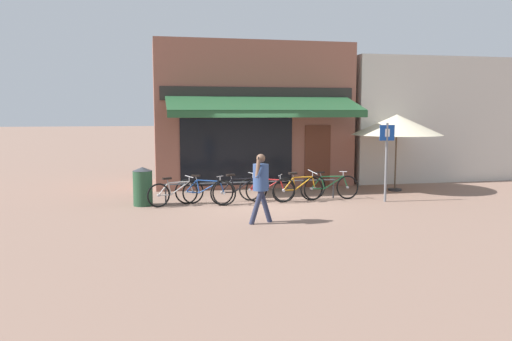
{
  "coord_description": "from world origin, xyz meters",
  "views": [
    {
      "loc": [
        -3.04,
        -13.48,
        2.54
      ],
      "look_at": [
        -0.43,
        -1.06,
        1.05
      ],
      "focal_mm": 35.0,
      "sensor_mm": 36.0,
      "label": 1
    }
  ],
  "objects": [
    {
      "name": "ground_plane",
      "position": [
        0.0,
        0.0,
        0.0
      ],
      "size": [
        160.0,
        160.0,
        0.0
      ],
      "primitive_type": "plane",
      "color": "#846656"
    },
    {
      "name": "shop_front",
      "position": [
        0.44,
        4.09,
        2.44
      ],
      "size": [
        6.75,
        4.74,
        4.88
      ],
      "color": "#8E5647",
      "rests_on": "ground_plane"
    },
    {
      "name": "neighbour_building",
      "position": [
        7.27,
        4.62,
        2.26
      ],
      "size": [
        6.49,
        4.0,
        4.51
      ],
      "color": "beige",
      "rests_on": "ground_plane"
    },
    {
      "name": "bike_rack_rail",
      "position": [
        -0.24,
        0.35,
        0.49
      ],
      "size": [
        5.0,
        0.04,
        0.57
      ],
      "color": "#47494F",
      "rests_on": "ground_plane"
    },
    {
      "name": "bicycle_silver",
      "position": [
        -2.42,
        0.1,
        0.35
      ],
      "size": [
        1.58,
        0.7,
        0.79
      ],
      "rotation": [
        0.01,
        0.0,
        0.36
      ],
      "color": "black",
      "rests_on": "ground_plane"
    },
    {
      "name": "bicycle_blue",
      "position": [
        -1.64,
        0.07,
        0.37
      ],
      "size": [
        1.65,
        0.86,
        0.83
      ],
      "rotation": [
        -0.08,
        0.0,
        -0.45
      ],
      "color": "black",
      "rests_on": "ground_plane"
    },
    {
      "name": "bicycle_black",
      "position": [
        -0.67,
        0.05,
        0.38
      ],
      "size": [
        1.72,
        0.64,
        0.84
      ],
      "rotation": [
        0.0,
        0.0,
        0.28
      ],
      "color": "black",
      "rests_on": "ground_plane"
    },
    {
      "name": "bicycle_red",
      "position": [
        0.14,
        0.23,
        0.35
      ],
      "size": [
        1.52,
        0.77,
        0.79
      ],
      "rotation": [
        -0.04,
        0.0,
        -0.43
      ],
      "color": "black",
      "rests_on": "ground_plane"
    },
    {
      "name": "bicycle_orange",
      "position": [
        1.05,
        0.01,
        0.39
      ],
      "size": [
        1.73,
        0.54,
        0.89
      ],
      "rotation": [
        0.15,
        0.0,
        0.22
      ],
      "color": "black",
      "rests_on": "ground_plane"
    },
    {
      "name": "bicycle_green",
      "position": [
        2.0,
        0.11,
        0.37
      ],
      "size": [
        1.81,
        0.52,
        0.85
      ],
      "rotation": [
        -0.1,
        0.0,
        0.03
      ],
      "color": "black",
      "rests_on": "ground_plane"
    },
    {
      "name": "pedestrian_adult",
      "position": [
        -0.62,
        -2.5,
        0.98
      ],
      "size": [
        0.59,
        0.55,
        1.61
      ],
      "rotation": [
        0.0,
        0.0,
        3.0
      ],
      "color": "#282D47",
      "rests_on": "ground_plane"
    },
    {
      "name": "litter_bin",
      "position": [
        -3.31,
        0.29,
        0.53
      ],
      "size": [
        0.53,
        0.53,
        1.06
      ],
      "color": "#23472D",
      "rests_on": "ground_plane"
    },
    {
      "name": "parking_sign",
      "position": [
        3.44,
        -0.52,
        1.38
      ],
      "size": [
        0.44,
        0.07,
        2.24
      ],
      "color": "slate",
      "rests_on": "ground_plane"
    },
    {
      "name": "cafe_parasol",
      "position": [
        4.67,
        1.29,
        2.13
      ],
      "size": [
        2.87,
        2.87,
        2.46
      ],
      "color": "#4C3D2D",
      "rests_on": "ground_plane"
    }
  ]
}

